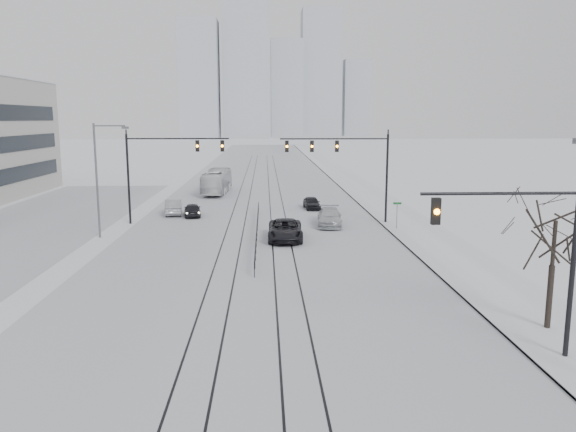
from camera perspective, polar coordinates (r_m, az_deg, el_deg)
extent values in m
cube|color=silver|center=(74.87, -2.86, 2.69)|extent=(22.00, 260.00, 0.02)
cube|color=white|center=(75.95, 7.39, 2.78)|extent=(5.00, 260.00, 0.16)
cube|color=gray|center=(75.58, 5.56, 2.77)|extent=(0.10, 260.00, 0.12)
cube|color=silver|center=(54.25, -24.72, -0.95)|extent=(14.00, 60.00, 0.03)
cube|color=black|center=(55.18, -5.72, 0.09)|extent=(0.10, 180.00, 0.01)
cube|color=black|center=(55.11, -4.27, 0.10)|extent=(0.10, 180.00, 0.01)
cube|color=black|center=(55.08, -1.77, 0.12)|extent=(0.10, 180.00, 0.01)
cube|color=black|center=(55.11, -0.32, 0.13)|extent=(0.10, 180.00, 0.01)
cube|color=#A6ADB7|center=(276.59, -8.98, 13.51)|extent=(18.00, 18.00, 55.00)
cube|color=#A6ADB7|center=(283.67, -4.25, 15.23)|extent=(22.00, 22.00, 72.00)
cube|color=#A6ADB7|center=(290.88, -0.13, 12.75)|extent=(16.00, 16.00, 48.00)
cube|color=#A6ADB7|center=(300.58, 3.34, 14.17)|extent=(20.00, 20.00, 64.00)
cube|color=#A6ADB7|center=(310.42, 6.93, 11.76)|extent=(14.00, 14.00, 40.00)
cylinder|color=black|center=(24.15, 26.92, -5.22)|extent=(0.20, 0.20, 7.00)
cylinder|color=black|center=(22.26, 20.78, 2.15)|extent=(6.00, 0.12, 0.12)
cube|color=black|center=(21.52, 14.79, 0.47)|extent=(0.32, 0.24, 1.00)
sphere|color=orange|center=(21.39, 14.90, 0.41)|extent=(0.22, 0.22, 0.22)
cylinder|color=black|center=(50.74, 10.00, 3.67)|extent=(0.20, 0.20, 8.00)
cylinder|color=black|center=(49.69, 4.71, 7.83)|extent=(9.50, 0.12, 0.12)
cube|color=black|center=(49.38, -0.12, 7.09)|extent=(0.32, 0.24, 1.00)
sphere|color=orange|center=(49.24, -0.11, 7.08)|extent=(0.22, 0.22, 0.22)
cube|color=black|center=(49.52, 2.45, 7.09)|extent=(0.32, 0.24, 1.00)
sphere|color=orange|center=(49.38, 2.46, 7.08)|extent=(0.22, 0.22, 0.22)
cube|color=black|center=(49.75, 4.99, 7.07)|extent=(0.32, 0.24, 1.00)
sphere|color=orange|center=(49.61, 5.01, 7.07)|extent=(0.22, 0.22, 0.22)
cylinder|color=black|center=(52.01, -15.91, 3.59)|extent=(0.20, 0.20, 8.00)
cylinder|color=black|center=(50.90, -11.13, 7.72)|extent=(9.00, 0.12, 0.12)
cube|color=black|center=(50.48, -6.69, 7.09)|extent=(0.32, 0.24, 1.00)
sphere|color=orange|center=(50.34, -6.70, 7.08)|extent=(0.22, 0.22, 0.22)
cube|color=black|center=(50.70, -9.19, 7.04)|extent=(0.32, 0.24, 1.00)
sphere|color=orange|center=(50.56, -9.21, 7.03)|extent=(0.22, 0.22, 0.22)
cylinder|color=#595B60|center=(46.45, -18.85, 3.36)|extent=(0.16, 0.16, 9.00)
cylinder|color=#595B60|center=(45.88, -17.69, 8.73)|extent=(2.40, 0.10, 0.10)
cube|color=#595B60|center=(45.58, -16.21, 8.61)|extent=(0.50, 0.25, 0.18)
cylinder|color=black|center=(27.58, 25.02, -7.60)|extent=(0.26, 0.26, 3.00)
cylinder|color=black|center=(27.03, 25.37, -3.04)|extent=(0.18, 0.18, 2.50)
cube|color=black|center=(45.08, -3.17, -0.88)|extent=(0.06, 24.00, 0.06)
cube|color=black|center=(45.15, -3.16, -1.38)|extent=(0.06, 24.00, 0.06)
cylinder|color=#595B60|center=(48.30, 11.00, -0.02)|extent=(0.06, 0.06, 2.40)
cube|color=#0C4C19|center=(48.12, 11.04, 1.27)|extent=(0.70, 0.04, 0.18)
imported|color=black|center=(54.91, -9.68, 0.62)|extent=(2.07, 4.00, 1.30)
imported|color=#A0A2A8|center=(56.44, -11.54, 0.90)|extent=(2.16, 4.69, 1.49)
imported|color=black|center=(43.61, -0.28, -1.44)|extent=(2.75, 5.73, 1.58)
imported|color=silver|center=(49.54, 4.24, -0.14)|extent=(2.59, 5.39, 1.52)
imported|color=black|center=(58.68, 2.43, 1.33)|extent=(1.82, 3.88, 1.28)
imported|color=silver|center=(71.45, -7.24, 3.47)|extent=(3.13, 10.80, 2.97)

